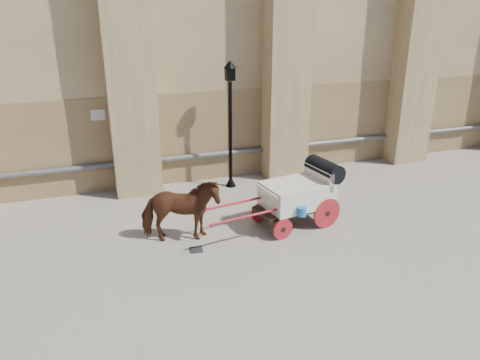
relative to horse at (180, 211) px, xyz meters
name	(u,v)px	position (x,y,z in m)	size (l,w,h in m)	color
ground	(197,238)	(0.39, 0.02, -0.83)	(90.00, 90.00, 0.00)	gray
horse	(180,211)	(0.00, 0.00, 0.00)	(0.89, 1.96, 1.66)	brown
carriage	(301,192)	(3.29, -0.04, 0.09)	(4.00, 1.65, 1.70)	black
street_lamp	(230,122)	(2.32, 3.15, 1.34)	(0.38, 0.38, 4.05)	black
drain_grate_near	(196,250)	(0.23, -0.59, -0.82)	(0.32, 0.32, 0.01)	black
drain_grate_far	(322,206)	(4.43, 0.76, -0.82)	(0.32, 0.32, 0.01)	black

